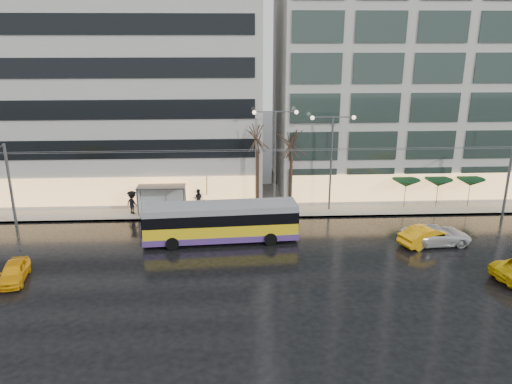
{
  "coord_description": "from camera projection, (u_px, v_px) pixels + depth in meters",
  "views": [
    {
      "loc": [
        -1.77,
        -31.61,
        15.42
      ],
      "look_at": [
        0.06,
        5.0,
        3.73
      ],
      "focal_mm": 35.0,
      "sensor_mm": 36.0,
      "label": 1
    }
  ],
  "objects": [
    {
      "name": "parasol_b",
      "position": [
        438.0,
        183.0,
        45.39
      ],
      "size": [
        2.5,
        2.5,
        2.65
      ],
      "color": "#595B60",
      "rests_on": "sidewalk"
    },
    {
      "name": "catenary",
      "position": [
        266.0,
        175.0,
        41.16
      ],
      "size": [
        42.24,
        5.12,
        7.0
      ],
      "color": "#595B60",
      "rests_on": "ground"
    },
    {
      "name": "pedestrian_a",
      "position": [
        203.0,
        200.0,
        43.24
      ],
      "size": [
        0.96,
        0.98,
        2.19
      ],
      "color": "black",
      "rests_on": "sidewalk"
    },
    {
      "name": "parasol_a",
      "position": [
        406.0,
        183.0,
        45.24
      ],
      "size": [
        2.5,
        2.5,
        2.65
      ],
      "color": "#595B60",
      "rests_on": "sidewalk"
    },
    {
      "name": "pedestrian_c",
      "position": [
        132.0,
        201.0,
        43.98
      ],
      "size": [
        1.44,
        1.28,
        2.11
      ],
      "color": "black",
      "rests_on": "sidewalk"
    },
    {
      "name": "pedestrian_b",
      "position": [
        198.0,
        199.0,
        45.4
      ],
      "size": [
        0.93,
        0.75,
        1.83
      ],
      "color": "black",
      "rests_on": "sidewalk"
    },
    {
      "name": "taxi_b",
      "position": [
        427.0,
        236.0,
        37.9
      ],
      "size": [
        4.75,
        3.12,
        1.48
      ],
      "primitive_type": "imported",
      "rotation": [
        0.0,
        0.0,
        1.95
      ],
      "color": "#F4A10C",
      "rests_on": "ground"
    },
    {
      "name": "sedan_silver",
      "position": [
        436.0,
        235.0,
        38.08
      ],
      "size": [
        5.33,
        2.72,
        1.44
      ],
      "primitive_type": "imported",
      "rotation": [
        0.0,
        0.0,
        1.63
      ],
      "color": "silver",
      "rests_on": "ground"
    },
    {
      "name": "tree_a",
      "position": [
        258.0,
        134.0,
        43.19
      ],
      "size": [
        3.2,
        3.2,
        8.4
      ],
      "color": "black",
      "rests_on": "sidewalk"
    },
    {
      "name": "tree_b",
      "position": [
        292.0,
        141.0,
        43.73
      ],
      "size": [
        3.2,
        3.2,
        7.7
      ],
      "color": "black",
      "rests_on": "sidewalk"
    },
    {
      "name": "taxi_a",
      "position": [
        14.0,
        272.0,
        32.39
      ],
      "size": [
        2.07,
        3.94,
        1.28
      ],
      "primitive_type": "imported",
      "rotation": [
        0.0,
        0.0,
        0.15
      ],
      "color": "#FFB20D",
      "rests_on": "ground"
    },
    {
      "name": "ground",
      "position": [
        259.0,
        264.0,
        34.85
      ],
      "size": [
        140.0,
        140.0,
        0.0
      ],
      "primitive_type": "plane",
      "color": "black",
      "rests_on": "ground"
    },
    {
      "name": "trolleybus",
      "position": [
        221.0,
        223.0,
        38.33
      ],
      "size": [
        11.91,
        4.81,
        5.46
      ],
      "color": "yellow",
      "rests_on": "ground"
    },
    {
      "name": "kerb",
      "position": [
        276.0,
        217.0,
        43.54
      ],
      "size": [
        80.0,
        0.1,
        0.15
      ],
      "primitive_type": "cube",
      "color": "slate",
      "rests_on": "ground"
    },
    {
      "name": "building_left",
      "position": [
        85.0,
        79.0,
        48.78
      ],
      "size": [
        34.0,
        14.0,
        22.0
      ],
      "primitive_type": "cube",
      "color": "#B3B2AC",
      "rests_on": "sidewalk"
    },
    {
      "name": "bus_shelter",
      "position": [
        158.0,
        193.0,
        44.03
      ],
      "size": [
        4.2,
        1.6,
        2.51
      ],
      "color": "#595B60",
      "rests_on": "sidewalk"
    },
    {
      "name": "sidewalk",
      "position": [
        271.0,
        199.0,
        48.25
      ],
      "size": [
        80.0,
        10.0,
        0.15
      ],
      "primitive_type": "cube",
      "color": "gray",
      "rests_on": "ground"
    },
    {
      "name": "parasol_c",
      "position": [
        471.0,
        182.0,
        45.53
      ],
      "size": [
        2.5,
        2.5,
        2.65
      ],
      "color": "#595B60",
      "rests_on": "sidewalk"
    },
    {
      "name": "street_lamp_near",
      "position": [
        275.0,
        147.0,
        43.4
      ],
      "size": [
        3.96,
        0.36,
        9.03
      ],
      "color": "#595B60",
      "rests_on": "sidewalk"
    },
    {
      "name": "building_right",
      "position": [
        437.0,
        62.0,
        49.99
      ],
      "size": [
        32.0,
        14.0,
        25.0
      ],
      "primitive_type": "cube",
      "color": "#B3B2AC",
      "rests_on": "sidewalk"
    },
    {
      "name": "street_lamp_far",
      "position": [
        332.0,
        149.0,
        43.73
      ],
      "size": [
        3.96,
        0.36,
        8.53
      ],
      "color": "#595B60",
      "rests_on": "sidewalk"
    }
  ]
}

